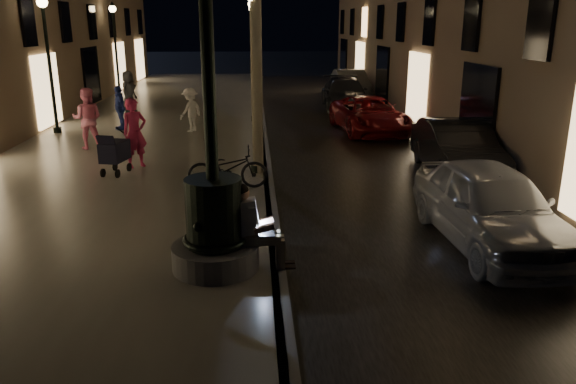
{
  "coord_description": "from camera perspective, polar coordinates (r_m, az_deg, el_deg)",
  "views": [
    {
      "loc": [
        -0.35,
        -6.41,
        4.02
      ],
      "look_at": [
        0.23,
        3.0,
        1.16
      ],
      "focal_mm": 35.0,
      "sensor_mm": 36.0,
      "label": 1
    }
  ],
  "objects": [
    {
      "name": "car_fifth",
      "position": [
        31.54,
        6.36,
        10.86
      ],
      "size": [
        1.61,
        4.56,
        1.5
      ],
      "primitive_type": "imported",
      "rotation": [
        0.0,
        0.0,
        0.0
      ],
      "color": "#969691",
      "rests_on": "ground"
    },
    {
      "name": "car_rear",
      "position": [
        27.41,
        5.78,
        9.91
      ],
      "size": [
        2.29,
        5.06,
        1.44
      ],
      "primitive_type": "imported",
      "rotation": [
        0.0,
        0.0,
        -0.06
      ],
      "color": "#313236",
      "rests_on": "ground"
    },
    {
      "name": "pedestrian_pink",
      "position": [
        18.59,
        -19.7,
        7.04
      ],
      "size": [
        0.95,
        0.76,
        1.9
      ],
      "primitive_type": "imported",
      "rotation": [
        0.0,
        0.0,
        3.19
      ],
      "color": "pink",
      "rests_on": "promenade"
    },
    {
      "name": "seated_man_laptop",
      "position": [
        8.96,
        -3.55,
        -3.27
      ],
      "size": [
        1.04,
        0.35,
        1.41
      ],
      "color": "gray",
      "rests_on": "promenade"
    },
    {
      "name": "ground",
      "position": [
        21.79,
        -2.58,
        6.26
      ],
      "size": [
        120.0,
        120.0,
        0.0
      ],
      "primitive_type": "plane",
      "color": "black",
      "rests_on": "ground"
    },
    {
      "name": "car_third",
      "position": [
        21.47,
        8.26,
        7.74
      ],
      "size": [
        2.58,
        4.93,
        1.33
      ],
      "primitive_type": "imported",
      "rotation": [
        0.0,
        0.0,
        0.08
      ],
      "color": "maroon",
      "rests_on": "ground"
    },
    {
      "name": "lamp_curb_d",
      "position": [
        38.42,
        -3.61,
        15.71
      ],
      "size": [
        0.36,
        0.36,
        4.81
      ],
      "color": "black",
      "rests_on": "promenade"
    },
    {
      "name": "lamp_left_c",
      "position": [
        31.22,
        -17.18,
        14.75
      ],
      "size": [
        0.36,
        0.36,
        4.81
      ],
      "color": "black",
      "rests_on": "promenade"
    },
    {
      "name": "curb_strip",
      "position": [
        21.77,
        -2.58,
        6.52
      ],
      "size": [
        0.25,
        45.0,
        0.2
      ],
      "primitive_type": "cube",
      "color": "#59595B",
      "rests_on": "ground"
    },
    {
      "name": "pedestrian_white",
      "position": [
        20.71,
        -9.88,
        8.22
      ],
      "size": [
        1.06,
        1.16,
        1.56
      ],
      "primitive_type": "imported",
      "rotation": [
        0.0,
        0.0,
        4.09
      ],
      "color": "white",
      "rests_on": "promenade"
    },
    {
      "name": "pedestrian_red",
      "position": [
        15.8,
        -15.31,
        5.81
      ],
      "size": [
        0.82,
        0.76,
        1.88
      ],
      "primitive_type": "imported",
      "rotation": [
        0.0,
        0.0,
        0.62
      ],
      "color": "#D02957",
      "rests_on": "promenade"
    },
    {
      "name": "promenade",
      "position": [
        22.07,
        -13.08,
        6.24
      ],
      "size": [
        8.0,
        45.0,
        0.2
      ],
      "primitive_type": "cube",
      "color": "slate",
      "rests_on": "ground"
    },
    {
      "name": "pedestrian_dark",
      "position": [
        25.79,
        -15.89,
        9.77
      ],
      "size": [
        0.82,
        1.01,
        1.8
      ],
      "primitive_type": "imported",
      "rotation": [
        0.0,
        0.0,
        1.24
      ],
      "color": "#37373C",
      "rests_on": "promenade"
    },
    {
      "name": "stroller",
      "position": [
        15.2,
        -17.22,
        3.95
      ],
      "size": [
        0.69,
        1.21,
        1.22
      ],
      "rotation": [
        0.0,
        0.0,
        -0.24
      ],
      "color": "black",
      "rests_on": "promenade"
    },
    {
      "name": "lamp_curb_b",
      "position": [
        22.42,
        -3.53,
        14.88
      ],
      "size": [
        0.36,
        0.36,
        4.81
      ],
      "color": "black",
      "rests_on": "promenade"
    },
    {
      "name": "bicycle",
      "position": [
        13.39,
        -6.16,
        2.44
      ],
      "size": [
        1.92,
        0.72,
        1.0
      ],
      "primitive_type": "imported",
      "rotation": [
        0.0,
        0.0,
        1.6
      ],
      "color": "black",
      "rests_on": "promenade"
    },
    {
      "name": "car_front",
      "position": [
        11.03,
        19.88,
        -1.31
      ],
      "size": [
        1.98,
        4.56,
        1.53
      ],
      "primitive_type": "imported",
      "rotation": [
        0.0,
        0.0,
        0.04
      ],
      "color": "#A9ACB1",
      "rests_on": "ground"
    },
    {
      "name": "car_second",
      "position": [
        15.87,
        16.8,
        4.24
      ],
      "size": [
        1.8,
        4.55,
        1.47
      ],
      "primitive_type": "imported",
      "rotation": [
        0.0,
        0.0,
        -0.05
      ],
      "color": "black",
      "rests_on": "ground"
    },
    {
      "name": "pedestrian_blue",
      "position": [
        21.69,
        -16.74,
        8.2
      ],
      "size": [
        0.8,
        1.01,
        1.6
      ],
      "primitive_type": "imported",
      "rotation": [
        0.0,
        0.0,
        5.22
      ],
      "color": "navy",
      "rests_on": "promenade"
    },
    {
      "name": "cobble_lane",
      "position": [
        22.04,
        5.29,
        6.36
      ],
      "size": [
        6.0,
        45.0,
        0.02
      ],
      "primitive_type": "cube",
      "color": "black",
      "rests_on": "ground"
    },
    {
      "name": "lamp_left_b",
      "position": [
        21.61,
        -23.27,
        13.51
      ],
      "size": [
        0.36,
        0.36,
        4.81
      ],
      "color": "black",
      "rests_on": "promenade"
    },
    {
      "name": "lamp_curb_c",
      "position": [
        30.42,
        -3.58,
        15.4
      ],
      "size": [
        0.36,
        0.36,
        4.81
      ],
      "color": "black",
      "rests_on": "promenade"
    },
    {
      "name": "fountain_lamppost",
      "position": [
        8.89,
        -7.55,
        -1.67
      ],
      "size": [
        1.4,
        1.4,
        5.21
      ],
      "color": "#59595B",
      "rests_on": "promenade"
    },
    {
      "name": "lamp_curb_a",
      "position": [
        14.43,
        -3.44,
        13.76
      ],
      "size": [
        0.36,
        0.36,
        4.81
      ],
      "color": "black",
      "rests_on": "promenade"
    }
  ]
}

